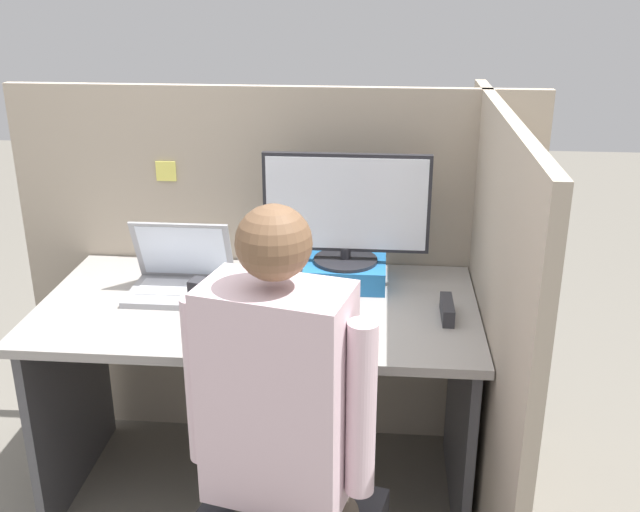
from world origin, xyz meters
The scene contains 11 objects.
cubicle_panel_back centered at (0.00, 0.79, 0.70)m, with size 1.95×0.05×1.40m.
cubicle_panel_right centered at (0.75, 0.31, 0.70)m, with size 0.04×1.42×1.40m.
desk centered at (0.00, 0.38, 0.56)m, with size 1.45×0.77×0.75m.
paper_box centered at (0.28, 0.58, 0.79)m, with size 0.28×0.23×0.08m.
monitor centered at (0.28, 0.58, 1.02)m, with size 0.57×0.22×0.38m.
laptop centered at (-0.28, 0.45, 0.80)m, with size 0.34×0.25×0.25m.
mouse centered at (-0.01, 0.31, 0.77)m, with size 0.07×0.05×0.03m.
stapler centered at (0.62, 0.33, 0.78)m, with size 0.04×0.16×0.05m.
carrot_toy centered at (0.09, 0.17, 0.77)m, with size 0.05×0.15×0.05m.
office_chair centered at (0.14, -0.23, 0.51)m, with size 0.56×0.61×1.01m.
person centered at (0.18, -0.38, 0.76)m, with size 0.47×0.45×1.32m.
Camera 1 is at (0.40, -1.84, 1.79)m, focal length 42.00 mm.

